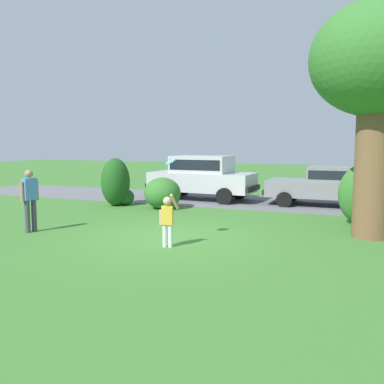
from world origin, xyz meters
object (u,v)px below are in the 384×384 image
at_px(oak_tree_large, 380,70).
at_px(parked_sedan, 325,185).
at_px(frisbee, 171,162).
at_px(adult_onlooker, 30,197).
at_px(child_thrower, 167,217).
at_px(parked_suv, 202,175).

bearing_deg(oak_tree_large, parked_sedan, 107.50).
relative_size(oak_tree_large, parked_sedan, 1.37).
height_order(oak_tree_large, frisbee, oak_tree_large).
bearing_deg(parked_sedan, adult_onlooker, -131.35).
distance_m(frisbee, adult_onlooker, 4.23).
distance_m(child_thrower, frisbee, 1.45).
distance_m(child_thrower, adult_onlooker, 4.28).
distance_m(parked_suv, frisbee, 7.81).
bearing_deg(child_thrower, parked_sedan, 70.69).
bearing_deg(parked_sedan, oak_tree_large, -72.50).
distance_m(oak_tree_large, parked_suv, 9.04).
height_order(parked_sedan, child_thrower, parked_sedan).
bearing_deg(frisbee, parked_suv, 104.97).
xyz_separation_m(oak_tree_large, parked_suv, (-6.74, 5.07, -3.24)).
xyz_separation_m(oak_tree_large, child_thrower, (-4.54, -3.05, -3.60)).
distance_m(parked_sedan, child_thrower, 8.75).
xyz_separation_m(oak_tree_large, frisbee, (-4.74, -2.42, -2.30)).
distance_m(oak_tree_large, adult_onlooker, 9.86).
xyz_separation_m(oak_tree_large, adult_onlooker, (-8.81, -2.92, -3.33)).
bearing_deg(frisbee, parked_sedan, 67.93).
bearing_deg(parked_suv, adult_onlooker, -104.48).
distance_m(oak_tree_large, frisbee, 5.80).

